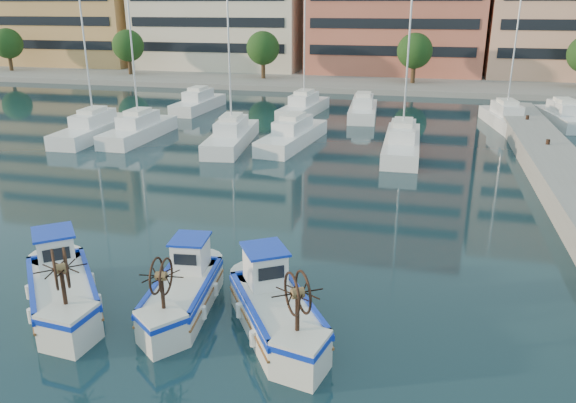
% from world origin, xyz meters
% --- Properties ---
extents(ground, '(300.00, 300.00, 0.00)m').
position_xyz_m(ground, '(0.00, 0.00, 0.00)').
color(ground, '#17333E').
rests_on(ground, ground).
extents(yacht_marina, '(37.22, 21.37, 11.50)m').
position_xyz_m(yacht_marina, '(-3.05, 27.86, 0.53)').
color(yacht_marina, white).
rests_on(yacht_marina, ground).
extents(fishing_boat_a, '(4.23, 4.58, 2.87)m').
position_xyz_m(fishing_boat_a, '(-5.22, -0.28, 0.79)').
color(fishing_boat_a, silver).
rests_on(fishing_boat_a, ground).
extents(fishing_boat_b, '(2.14, 4.27, 2.61)m').
position_xyz_m(fishing_boat_b, '(-1.44, 0.58, 0.72)').
color(fishing_boat_b, silver).
rests_on(fishing_boat_b, ground).
extents(fishing_boat_c, '(3.86, 4.64, 2.83)m').
position_xyz_m(fishing_boat_c, '(1.71, 0.09, 0.78)').
color(fishing_boat_c, silver).
rests_on(fishing_boat_c, ground).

